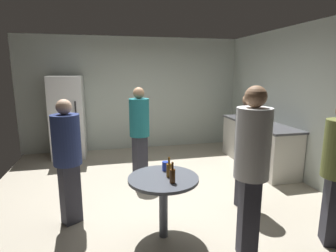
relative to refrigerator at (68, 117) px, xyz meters
name	(u,v)px	position (x,y,z in m)	size (l,w,h in m)	color
ground_plane	(154,194)	(1.52, -2.20, -0.95)	(5.20, 5.20, 0.10)	#B2A893
wall_back	(134,94)	(1.52, 0.43, 0.45)	(5.32, 0.06, 2.70)	beige
wall_side_right	(302,104)	(4.15, -2.20, 0.45)	(0.06, 5.20, 2.70)	beige
refrigerator	(68,117)	(0.00, 0.00, 0.00)	(0.70, 0.68, 1.80)	white
kitchen_counter	(257,144)	(3.80, -1.46, -0.45)	(0.64, 2.05, 0.90)	beige
kettle	(256,118)	(3.76, -1.41, 0.07)	(0.24, 0.17, 0.18)	#B2B2B7
wine_bottle_on_counter	(247,113)	(3.78, -1.02, 0.12)	(0.08, 0.08, 0.31)	#3F141E
foreground_table	(163,186)	(1.42, -3.44, -0.27)	(0.80, 0.80, 0.73)	#4C515B
beer_bottle_amber	(169,170)	(1.48, -3.44, -0.08)	(0.06, 0.06, 0.23)	#8C5919
beer_bottle_brown	(172,175)	(1.48, -3.61, -0.08)	(0.06, 0.06, 0.23)	#593314
plastic_cup_blue	(166,166)	(1.49, -3.24, -0.11)	(0.08, 0.08, 0.11)	blue
person_in_white_shirt	(252,161)	(2.18, -3.98, 0.15)	(0.41, 0.41, 1.78)	#2D2D38
person_in_black_shirt	(247,143)	(2.69, -3.00, 0.05)	(0.41, 0.41, 1.62)	#2D2D38
person_in_teal_shirt	(139,127)	(1.37, -1.71, 0.06)	(0.45, 0.45, 1.64)	#2D2D38
person_in_navy_shirt	(67,153)	(0.33, -2.87, 0.02)	(0.47, 0.47, 1.58)	#2D2D38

